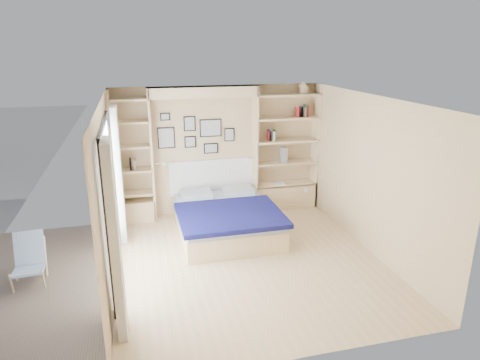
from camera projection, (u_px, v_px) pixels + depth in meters
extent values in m
plane|color=tan|center=(248.00, 260.00, 6.69)|extent=(4.50, 4.50, 0.00)
plane|color=tan|center=(218.00, 150.00, 8.39)|extent=(4.00, 0.00, 4.00)
plane|color=tan|center=(308.00, 253.00, 4.23)|extent=(4.00, 0.00, 4.00)
plane|color=tan|center=(108.00, 196.00, 5.84)|extent=(0.00, 4.50, 4.50)
plane|color=tan|center=(370.00, 175.00, 6.78)|extent=(0.00, 4.50, 4.50)
plane|color=white|center=(249.00, 99.00, 5.94)|extent=(4.50, 4.50, 0.00)
cube|color=#D9B885|center=(151.00, 156.00, 7.93)|extent=(0.04, 0.35, 2.50)
cube|color=#D9B885|center=(255.00, 150.00, 8.39)|extent=(0.04, 0.35, 2.50)
cube|color=#D9B885|center=(203.00, 92.00, 7.81)|extent=(2.00, 0.35, 0.20)
cube|color=#D9B885|center=(315.00, 146.00, 8.69)|extent=(0.04, 0.35, 2.50)
cube|color=#D9B885|center=(113.00, 158.00, 7.77)|extent=(0.04, 0.35, 2.50)
cube|color=#D9B885|center=(285.00, 195.00, 8.85)|extent=(1.30, 0.35, 0.50)
cube|color=#D9B885|center=(136.00, 211.00, 8.16)|extent=(0.70, 0.35, 0.40)
cube|color=black|center=(103.00, 125.00, 5.56)|extent=(0.04, 2.08, 0.06)
cube|color=black|center=(118.00, 275.00, 6.22)|extent=(0.04, 2.08, 0.06)
cube|color=black|center=(108.00, 236.00, 4.95)|extent=(0.04, 0.06, 2.20)
cube|color=black|center=(113.00, 184.00, 6.84)|extent=(0.04, 0.06, 2.20)
cube|color=silver|center=(110.00, 205.00, 5.89)|extent=(0.01, 2.00, 2.20)
cube|color=white|center=(115.00, 242.00, 4.70)|extent=(0.10, 0.45, 2.30)
cube|color=white|center=(119.00, 175.00, 7.10)|extent=(0.10, 0.45, 2.30)
cube|color=#D9B885|center=(285.00, 184.00, 8.77)|extent=(1.30, 0.35, 0.04)
cube|color=#D9B885|center=(286.00, 163.00, 8.64)|extent=(1.30, 0.35, 0.04)
cube|color=#D9B885|center=(286.00, 141.00, 8.50)|extent=(1.30, 0.35, 0.04)
cube|color=#D9B885|center=(287.00, 118.00, 8.37)|extent=(1.30, 0.35, 0.04)
cube|color=#D9B885|center=(288.00, 95.00, 8.23)|extent=(1.30, 0.35, 0.04)
cube|color=#D9B885|center=(135.00, 193.00, 8.05)|extent=(0.70, 0.35, 0.04)
cube|color=#D9B885|center=(133.00, 170.00, 7.92)|extent=(0.70, 0.35, 0.04)
cube|color=#D9B885|center=(131.00, 147.00, 7.78)|extent=(0.70, 0.35, 0.04)
cube|color=#D9B885|center=(129.00, 122.00, 7.65)|extent=(0.70, 0.35, 0.04)
cube|color=#D9B885|center=(128.00, 100.00, 7.53)|extent=(0.70, 0.35, 0.04)
cube|color=#D9B885|center=(226.00, 223.00, 7.62)|extent=(1.64, 2.05, 0.36)
cube|color=#AFB5BF|center=(226.00, 211.00, 7.55)|extent=(1.60, 2.01, 0.10)
cube|color=#0E0F44|center=(230.00, 215.00, 7.21)|extent=(1.74, 1.44, 0.08)
cube|color=#AFB5BF|center=(196.00, 194.00, 8.10)|extent=(0.56, 0.41, 0.12)
cube|color=#AFB5BF|center=(238.00, 191.00, 8.29)|extent=(0.56, 0.41, 0.12)
cube|color=white|center=(213.00, 177.00, 8.50)|extent=(1.74, 0.04, 0.70)
cube|color=black|center=(166.00, 138.00, 8.04)|extent=(0.32, 0.02, 0.40)
cube|color=gray|center=(166.00, 138.00, 8.03)|extent=(0.28, 0.01, 0.36)
cube|color=black|center=(190.00, 124.00, 8.07)|extent=(0.22, 0.02, 0.28)
cube|color=gray|center=(190.00, 124.00, 8.06)|extent=(0.18, 0.01, 0.24)
cube|color=black|center=(190.00, 142.00, 8.18)|extent=(0.22, 0.02, 0.22)
cube|color=gray|center=(190.00, 142.00, 8.17)|extent=(0.18, 0.01, 0.18)
cube|color=black|center=(211.00, 128.00, 8.20)|extent=(0.42, 0.02, 0.34)
cube|color=gray|center=(211.00, 128.00, 8.19)|extent=(0.38, 0.01, 0.30)
cube|color=black|center=(211.00, 148.00, 8.32)|extent=(0.28, 0.02, 0.20)
cube|color=gray|center=(211.00, 148.00, 8.31)|extent=(0.24, 0.01, 0.16)
cube|color=black|center=(229.00, 135.00, 8.33)|extent=(0.20, 0.02, 0.26)
cube|color=gray|center=(229.00, 135.00, 8.32)|extent=(0.16, 0.01, 0.22)
cube|color=black|center=(165.00, 117.00, 7.92)|extent=(0.18, 0.02, 0.14)
cube|color=gray|center=(165.00, 117.00, 7.91)|extent=(0.14, 0.01, 0.10)
cylinder|color=silver|center=(160.00, 163.00, 7.93)|extent=(0.20, 0.02, 0.02)
cone|color=white|center=(165.00, 164.00, 7.96)|extent=(0.13, 0.12, 0.15)
cylinder|color=silver|center=(249.00, 158.00, 8.33)|extent=(0.20, 0.02, 0.02)
cone|color=white|center=(244.00, 159.00, 8.31)|extent=(0.13, 0.12, 0.15)
cube|color=#A51E1E|center=(269.00, 136.00, 8.37)|extent=(0.02, 0.15, 0.19)
cube|color=navy|center=(269.00, 135.00, 8.37)|extent=(0.03, 0.15, 0.22)
cube|color=black|center=(270.00, 136.00, 8.38)|extent=(0.03, 0.15, 0.20)
cube|color=#BFB28C|center=(273.00, 136.00, 8.39)|extent=(0.04, 0.15, 0.19)
cube|color=#26593F|center=(275.00, 135.00, 8.40)|extent=(0.03, 0.15, 0.21)
cube|color=#A51E1E|center=(297.00, 112.00, 8.37)|extent=(0.02, 0.15, 0.20)
cube|color=navy|center=(301.00, 111.00, 8.39)|extent=(0.03, 0.15, 0.21)
cube|color=black|center=(301.00, 112.00, 8.39)|extent=(0.03, 0.15, 0.20)
cube|color=#BFB28C|center=(305.00, 112.00, 8.41)|extent=(0.04, 0.15, 0.18)
cube|color=#26593F|center=(305.00, 110.00, 8.41)|extent=(0.03, 0.15, 0.24)
cube|color=#A51E1E|center=(306.00, 111.00, 8.41)|extent=(0.03, 0.15, 0.23)
cube|color=navy|center=(131.00, 164.00, 7.87)|extent=(0.02, 0.15, 0.20)
cube|color=black|center=(131.00, 164.00, 7.87)|extent=(0.03, 0.15, 0.21)
cube|color=tan|center=(135.00, 165.00, 7.89)|extent=(0.03, 0.15, 0.18)
cube|color=#D9B885|center=(303.00, 90.00, 8.27)|extent=(0.13, 0.13, 0.15)
cone|color=#D9B885|center=(303.00, 84.00, 8.23)|extent=(0.20, 0.20, 0.08)
cube|color=slate|center=(284.00, 155.00, 8.57)|extent=(0.12, 0.12, 0.30)
cube|color=white|center=(279.00, 183.00, 8.68)|extent=(0.22, 0.16, 0.03)
cylinder|color=tan|center=(12.00, 284.00, 5.69)|extent=(0.04, 0.12, 0.35)
cylinder|color=tan|center=(43.00, 279.00, 5.81)|extent=(0.04, 0.12, 0.35)
cylinder|color=tan|center=(16.00, 262.00, 6.10)|extent=(0.06, 0.29, 0.58)
cylinder|color=tan|center=(45.00, 257.00, 6.22)|extent=(0.06, 0.29, 0.58)
cube|color=#3D69B5|center=(28.00, 271.00, 5.89)|extent=(0.44, 0.52, 0.13)
cube|color=#3D69B5|center=(29.00, 248.00, 6.13)|extent=(0.41, 0.23, 0.47)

